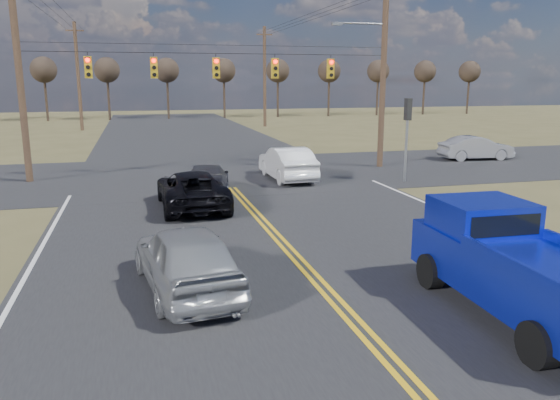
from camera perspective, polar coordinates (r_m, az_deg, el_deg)
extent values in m
plane|color=brown|center=(11.43, 7.24, -12.05)|extent=(160.00, 160.00, 0.00)
cube|color=#28282B|center=(20.57, -3.15, -0.85)|extent=(14.00, 120.00, 0.02)
cube|color=#28282B|center=(28.30, -6.43, 2.75)|extent=(120.00, 12.00, 0.02)
cylinder|color=#473323|center=(28.07, -25.59, 11.82)|extent=(0.32, 0.32, 10.00)
cylinder|color=#473323|center=(30.52, 10.73, 12.74)|extent=(0.32, 0.32, 10.00)
cylinder|color=black|center=(27.93, -6.73, 14.97)|extent=(18.00, 0.02, 0.02)
cylinder|color=black|center=(27.96, -6.75, 15.79)|extent=(18.00, 0.02, 0.02)
cube|color=#B28C14|center=(27.70, -19.40, 12.95)|extent=(0.34, 0.24, 1.00)
cylinder|color=#FF0C05|center=(27.57, -19.47, 13.64)|extent=(0.20, 0.06, 0.20)
cylinder|color=black|center=(27.56, -19.42, 12.95)|extent=(0.20, 0.06, 0.20)
cylinder|color=black|center=(27.55, -19.37, 12.27)|extent=(0.20, 0.06, 0.20)
cube|color=black|center=(27.54, -19.50, 13.86)|extent=(0.24, 0.14, 0.03)
cube|color=#B28C14|center=(27.64, -13.03, 13.32)|extent=(0.34, 0.24, 1.00)
cylinder|color=#FF0C05|center=(27.51, -13.06, 14.01)|extent=(0.20, 0.06, 0.20)
cylinder|color=black|center=(27.50, -13.02, 13.33)|extent=(0.20, 0.06, 0.20)
cylinder|color=black|center=(27.50, -12.99, 12.64)|extent=(0.20, 0.06, 0.20)
cube|color=black|center=(27.49, -13.07, 14.25)|extent=(0.24, 0.14, 0.03)
cube|color=#B28C14|center=(27.91, -6.70, 13.54)|extent=(0.34, 0.24, 1.00)
cylinder|color=#FF0C05|center=(27.78, -6.67, 14.22)|extent=(0.20, 0.06, 0.20)
cylinder|color=black|center=(27.77, -6.65, 13.54)|extent=(0.20, 0.06, 0.20)
cylinder|color=black|center=(27.77, -6.64, 12.86)|extent=(0.20, 0.06, 0.20)
cube|color=black|center=(27.75, -6.67, 14.45)|extent=(0.24, 0.14, 0.03)
cube|color=#B28C14|center=(28.49, -0.54, 13.59)|extent=(0.34, 0.24, 1.00)
cylinder|color=#FF0C05|center=(28.37, -0.47, 14.27)|extent=(0.20, 0.06, 0.20)
cylinder|color=black|center=(28.36, -0.47, 13.60)|extent=(0.20, 0.06, 0.20)
cylinder|color=black|center=(28.35, -0.47, 12.93)|extent=(0.20, 0.06, 0.20)
cube|color=black|center=(28.34, -0.46, 14.49)|extent=(0.24, 0.14, 0.03)
cube|color=#B28C14|center=(29.37, 5.30, 13.51)|extent=(0.34, 0.24, 1.00)
cylinder|color=#FF0C05|center=(29.25, 5.41, 14.16)|extent=(0.20, 0.06, 0.20)
cylinder|color=black|center=(29.24, 5.40, 13.51)|extent=(0.20, 0.06, 0.20)
cylinder|color=black|center=(29.24, 5.39, 12.86)|extent=(0.20, 0.06, 0.20)
cube|color=black|center=(29.23, 5.44, 14.37)|extent=(0.24, 0.14, 0.03)
cylinder|color=slate|center=(26.32, 13.04, 5.30)|extent=(0.12, 0.12, 3.20)
cube|color=black|center=(26.16, 13.23, 9.21)|extent=(0.24, 0.34, 1.00)
cylinder|color=slate|center=(30.09, 8.40, 17.79)|extent=(2.80, 0.10, 0.10)
cube|color=slate|center=(29.61, 5.97, 17.85)|extent=(0.55, 0.22, 0.14)
cylinder|color=#473323|center=(55.85, -20.33, 11.96)|extent=(0.32, 0.32, 10.00)
cube|color=#473323|center=(56.02, -20.66, 16.24)|extent=(1.60, 0.12, 0.12)
cylinder|color=#473323|center=(57.11, -1.62, 12.70)|extent=(0.32, 0.32, 10.00)
cube|color=#473323|center=(57.29, -1.64, 16.90)|extent=(1.60, 0.12, 0.12)
cylinder|color=#33261C|center=(70.36, -23.26, 9.83)|extent=(0.28, 0.28, 5.50)
sphere|color=#2D231C|center=(70.35, -23.48, 12.38)|extent=(3.00, 3.00, 3.00)
cylinder|color=#33261C|center=(69.71, -17.48, 10.24)|extent=(0.28, 0.28, 5.50)
sphere|color=#2D231C|center=(69.69, -17.65, 12.82)|extent=(3.00, 3.00, 3.00)
cylinder|color=#33261C|center=(69.76, -11.64, 10.55)|extent=(0.28, 0.28, 5.50)
sphere|color=#2D231C|center=(69.74, -11.75, 13.14)|extent=(3.00, 3.00, 3.00)
cylinder|color=#33261C|center=(70.51, -5.85, 10.76)|extent=(0.28, 0.28, 5.50)
sphere|color=#2D231C|center=(70.49, -5.91, 13.32)|extent=(3.00, 3.00, 3.00)
cylinder|color=#33261C|center=(71.93, -0.24, 10.85)|extent=(0.28, 0.28, 5.50)
sphere|color=#2D231C|center=(71.91, -0.24, 13.36)|extent=(3.00, 3.00, 3.00)
cylinder|color=#33261C|center=(73.99, 5.11, 10.85)|extent=(0.28, 0.28, 5.50)
sphere|color=#2D231C|center=(73.97, 5.16, 13.28)|extent=(3.00, 3.00, 3.00)
cylinder|color=#33261C|center=(76.64, 10.13, 10.76)|extent=(0.28, 0.28, 5.50)
sphere|color=#2D231C|center=(76.62, 10.23, 13.11)|extent=(3.00, 3.00, 3.00)
cylinder|color=#33261C|center=(79.81, 14.78, 10.60)|extent=(0.28, 0.28, 5.50)
sphere|color=#2D231C|center=(79.80, 14.91, 12.86)|extent=(3.00, 3.00, 3.00)
cylinder|color=#33261C|center=(83.46, 19.05, 10.40)|extent=(0.28, 0.28, 5.50)
sphere|color=#2D231C|center=(83.44, 19.20, 12.56)|extent=(3.00, 3.00, 3.00)
cylinder|color=black|center=(10.33, 25.37, -13.49)|extent=(0.35, 0.82, 0.81)
cylinder|color=black|center=(13.14, 15.48, -7.18)|extent=(0.35, 0.82, 0.81)
cylinder|color=black|center=(14.14, 22.44, -6.29)|extent=(0.35, 0.82, 0.81)
cube|color=#101FB2|center=(12.04, 23.88, -7.07)|extent=(2.20, 5.56, 1.02)
cube|color=#101FB2|center=(12.96, 20.34, -1.58)|extent=(1.94, 1.79, 0.73)
cube|color=black|center=(12.29, 22.47, -2.49)|extent=(1.63, 0.11, 0.46)
cube|color=#101FB2|center=(10.48, 23.37, -6.34)|extent=(0.20, 3.36, 0.20)
imported|color=#95989C|center=(12.58, -9.77, -5.97)|extent=(2.44, 4.80, 1.57)
imported|color=black|center=(20.68, -9.18, 1.08)|extent=(2.46, 5.14, 1.41)
imported|color=white|center=(26.36, 0.75, 3.86)|extent=(1.79, 4.86, 1.59)
imported|color=#36353A|center=(23.04, -7.61, 2.12)|extent=(2.47, 4.65, 1.28)
imported|color=gray|center=(35.04, 19.80, 5.13)|extent=(1.87, 4.46, 1.43)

